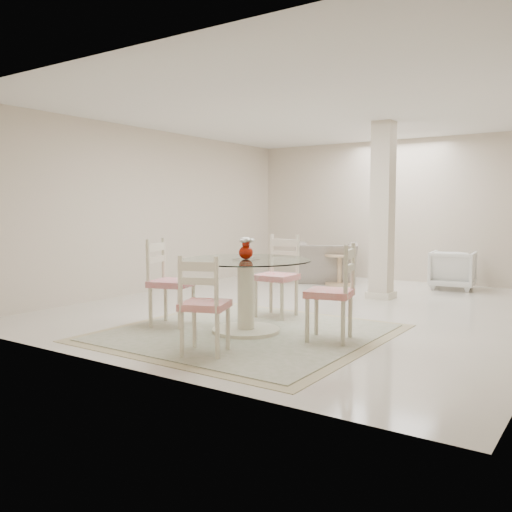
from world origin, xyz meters
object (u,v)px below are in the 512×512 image
Objects in this scene: red_vase at (246,248)px; dining_chair_east at (336,285)px; dining_chair_west at (166,276)px; column at (383,211)px; dining_chair_south at (203,298)px; dining_table at (246,296)px; dining_chair_north at (279,270)px; side_table at (339,271)px; armchair_white at (453,270)px; recliner_taupe at (327,262)px.

dining_chair_east is (1.00, 0.20, -0.36)m from red_vase.
red_vase is 0.21× the size of dining_chair_west.
dining_chair_south is (-0.16, -4.12, -0.80)m from column.
dining_chair_north reaches higher than dining_table.
dining_chair_south is at bearing -80.80° from dining_chair_north.
dining_chair_west reaches higher than dining_table.
red_vase is 4.21m from side_table.
armchair_white is at bearing 77.56° from dining_table.
red_vase is 0.21× the size of dining_chair_north.
dining_chair_west is 1.00× the size of recliner_taupe.
dining_chair_west is at bearing -168.56° from dining_table.
red_vase is 4.88m from armchair_white.
recliner_taupe is (-1.18, 4.35, -0.05)m from dining_table.
column reaches higher than armchair_white.
dining_chair_south is 1.88× the size of side_table.
recliner_taupe is at bearing 105.17° from red_vase.
recliner_taupe is at bearing 105.14° from dining_table.
dining_chair_south is (0.39, -2.00, -0.05)m from dining_chair_north.
dining_table is 1.97× the size of armchair_white.
armchair_white is (0.67, 1.59, -1.02)m from column.
armchair_white is (1.04, 4.72, -0.09)m from dining_table.
red_vase is (0.00, -0.00, 0.53)m from dining_table.
dining_table is 1.24× the size of dining_chair_north.
dining_chair_north is 1.46m from dining_chair_west.
recliner_taupe is at bearing 104.63° from dining_chair_north.
dining_chair_south reaches higher than dining_table.
dining_chair_north reaches higher than red_vase.
column is 3.70× the size of armchair_white.
dining_chair_east is at bearing 11.39° from red_vase.
red_vase is at bearing -79.04° from side_table.
side_table is (-1.83, -0.65, -0.07)m from armchair_white.
dining_chair_south is at bearing 75.54° from armchair_white.
dining_table is 2.57× the size of side_table.
dining_chair_north is at bearing 65.56° from armchair_white.
dining_chair_east is at bearing 93.38° from recliner_taupe.
red_vase reaches higher than armchair_white.
dining_table reaches higher than armchair_white.
column reaches higher than dining_chair_south.
armchair_white is at bearing 166.55° from dining_chair_east.
dining_chair_west is 2.04× the size of side_table.
column reaches higher than dining_chair_north.
dining_chair_east is at bearing -144.33° from dining_chair_south.
column is 4.20m from dining_chair_south.
armchair_white is (2.22, 0.38, -0.04)m from recliner_taupe.
dining_table is 4.50m from recliner_taupe.
side_table is (-0.79, 4.08, -0.70)m from red_vase.
side_table is (-0.99, 5.07, -0.30)m from dining_chair_south.
recliner_taupe is (-1.18, 4.35, -0.59)m from red_vase.
dining_table is 1.27× the size of dining_chair_east.
dining_chair_west is at bearing -168.70° from red_vase.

